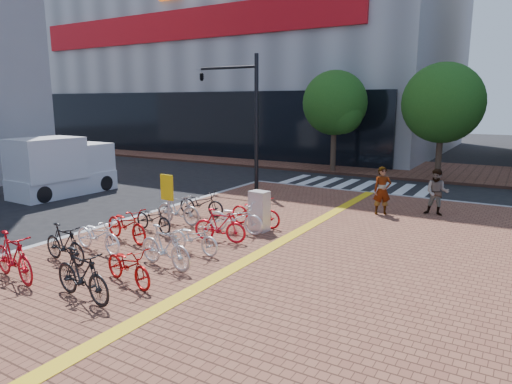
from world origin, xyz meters
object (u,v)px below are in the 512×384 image
Objects in this scene: utility_box at (259,211)px; bike_0 at (13,257)px; bike_3 at (127,224)px; pedestrian_b at (437,192)px; bike_8 at (128,265)px; box_truck at (61,168)px; bike_13 at (255,212)px; bike_9 at (165,247)px; pedestrian_a at (382,191)px; bike_6 at (201,203)px; bike_4 at (153,218)px; bike_2 at (98,235)px; traffic_light_pole at (230,97)px; bike_1 at (65,244)px; bike_7 at (82,275)px; yellow_sign at (167,193)px; bike_10 at (194,238)px; bike_5 at (178,209)px; bike_11 at (220,226)px; bike_12 at (236,217)px.

bike_0 is at bearing -112.95° from utility_box.
bike_3 is 1.13× the size of pedestrian_b.
box_truck reaches higher than bike_8.
bike_9 is at bearing -178.34° from bike_13.
pedestrian_a is at bearing -155.43° from pedestrian_b.
bike_6 reaches higher than bike_8.
bike_2 is at bearing -169.46° from bike_4.
bike_13 is 8.33m from traffic_light_pole.
bike_1 is 0.87× the size of bike_3.
bike_9 is (0.18, 2.35, -0.01)m from bike_7.
bike_7 is 1.04× the size of pedestrian_a.
bike_4 is 1.01m from yellow_sign.
utility_box is at bearing -32.82° from bike_3.
bike_1 is at bearing 66.67° from bike_7.
bike_7 is 2.35m from bike_9.
bike_10 is (0.09, 3.60, -0.11)m from bike_7.
bike_5 is at bearing 27.53° from bike_7.
bike_0 is 3.47m from bike_9.
pedestrian_b is at bearing -17.56° from bike_7.
bike_7 is 1.07× the size of pedestrian_b.
bike_11 is 0.88× the size of yellow_sign.
bike_0 is 1.46× the size of utility_box.
bike_11 is (2.48, 0.18, 0.06)m from bike_4.
pedestrian_b is 0.92× the size of yellow_sign.
box_truck is (-8.87, 2.68, -0.19)m from yellow_sign.
bike_3 reaches higher than bike_11.
bike_8 is at bearing -54.78° from bike_0.
bike_5 is 8.15m from traffic_light_pole.
bike_10 is 0.89× the size of bike_12.
box_truck is at bearing 61.17° from bike_7.
traffic_light_pole reaches higher than utility_box.
bike_9 reaches higher than bike_8.
bike_12 is 0.81m from utility_box.
bike_4 is at bearing 33.09° from bike_7.
bike_7 reaches higher than bike_13.
traffic_light_pole is (-4.84, 10.17, 3.78)m from bike_9.
bike_9 is at bearing -140.73° from pedestrian_a.
bike_5 is 1.04× the size of pedestrian_b.
bike_12 is (-0.02, 5.87, -0.05)m from bike_7.
bike_8 is 1.04× the size of bike_11.
yellow_sign is at bearing -175.94° from bike_6.
bike_12 is at bearing -55.10° from traffic_light_pole.
traffic_light_pole is (-2.33, 9.07, 3.81)m from bike_3.
bike_10 is 1.30× the size of utility_box.
bike_1 reaches higher than bike_6.
bike_6 is 0.39× the size of box_truck.
utility_box is (2.82, -0.61, 0.17)m from bike_6.
bike_9 is 1.06× the size of bike_10.
bike_7 is at bearing -179.59° from bike_10.
bike_5 reaches higher than bike_1.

